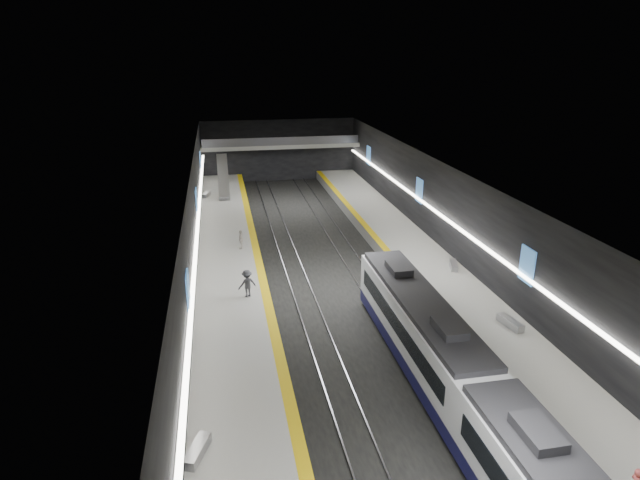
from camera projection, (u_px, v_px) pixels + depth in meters
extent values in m
plane|color=black|center=(336.00, 290.00, 39.20)|extent=(70.00, 70.00, 0.00)
cube|color=beige|center=(337.00, 184.00, 36.47)|extent=(20.00, 70.00, 0.04)
cube|color=black|center=(192.00, 249.00, 36.07)|extent=(0.04, 70.00, 8.00)
cube|color=black|center=(468.00, 231.00, 39.61)|extent=(0.04, 70.00, 8.00)
cube|color=black|center=(279.00, 150.00, 70.15)|extent=(20.00, 0.04, 8.00)
cube|color=slate|center=(233.00, 293.00, 37.70)|extent=(5.00, 70.00, 1.00)
cube|color=#9F9F9B|center=(232.00, 286.00, 37.53)|extent=(5.00, 70.00, 0.02)
cube|color=#E4BB0C|center=(264.00, 283.00, 37.92)|extent=(0.60, 70.00, 0.02)
cube|color=slate|center=(433.00, 276.00, 40.36)|extent=(5.00, 70.00, 1.00)
cube|color=#9F9F9B|center=(434.00, 270.00, 40.18)|extent=(5.00, 70.00, 0.02)
cube|color=#E4BB0C|center=(406.00, 272.00, 39.79)|extent=(0.60, 70.00, 0.02)
cube|color=gray|center=(293.00, 293.00, 38.61)|extent=(0.08, 70.00, 0.12)
cube|color=gray|center=(312.00, 292.00, 38.87)|extent=(0.08, 70.00, 0.12)
cube|color=gray|center=(360.00, 288.00, 39.50)|extent=(0.08, 70.00, 0.12)
cube|color=gray|center=(378.00, 286.00, 39.75)|extent=(0.08, 70.00, 0.12)
cube|color=#10103B|center=(417.00, 349.00, 30.23)|extent=(2.65, 15.00, 0.80)
cube|color=silver|center=(419.00, 323.00, 29.66)|extent=(2.65, 15.00, 2.50)
cube|color=black|center=(421.00, 300.00, 29.19)|extent=(2.44, 14.25, 0.30)
cube|color=black|center=(419.00, 322.00, 29.65)|extent=(2.69, 13.20, 1.00)
cube|color=black|center=(482.00, 408.00, 22.74)|extent=(1.85, 0.05, 1.20)
cube|color=#3F78BD|center=(188.00, 292.00, 28.53)|extent=(0.10, 1.50, 2.20)
cube|color=#3F78BD|center=(197.00, 202.00, 45.14)|extent=(0.10, 1.50, 2.20)
cube|color=#3F78BD|center=(200.00, 162.00, 60.84)|extent=(0.10, 1.50, 2.20)
cube|color=#3F78BD|center=(527.00, 265.00, 32.04)|extent=(0.10, 1.50, 2.20)
cube|color=#3F78BD|center=(419.00, 190.00, 48.65)|extent=(0.10, 1.50, 2.20)
cube|color=#3F78BD|center=(368.00, 155.00, 64.35)|extent=(0.10, 1.50, 2.20)
cube|color=white|center=(196.00, 251.00, 36.17)|extent=(0.25, 68.60, 0.12)
cube|color=white|center=(466.00, 233.00, 39.64)|extent=(0.25, 68.60, 0.12)
cube|color=gray|center=(281.00, 145.00, 67.96)|extent=(20.00, 3.00, 0.50)
cube|color=#47474C|center=(282.00, 141.00, 66.37)|extent=(19.60, 0.08, 1.00)
cube|color=#99999E|center=(223.00, 176.00, 60.89)|extent=(1.20, 7.50, 3.92)
cube|color=#99999E|center=(197.00, 451.00, 21.92)|extent=(1.18, 1.96, 0.46)
cube|color=#99999E|center=(206.00, 195.00, 59.90)|extent=(0.99, 1.86, 0.44)
cube|color=#99999E|center=(510.00, 323.00, 32.06)|extent=(0.86, 1.99, 0.47)
cube|color=#99999E|center=(453.00, 265.00, 40.53)|extent=(1.03, 1.86, 0.44)
imported|color=beige|center=(241.00, 240.00, 44.17)|extent=(0.61, 1.03, 1.64)
imported|color=#3A3B41|center=(247.00, 284.00, 35.63)|extent=(1.40, 1.10, 1.91)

